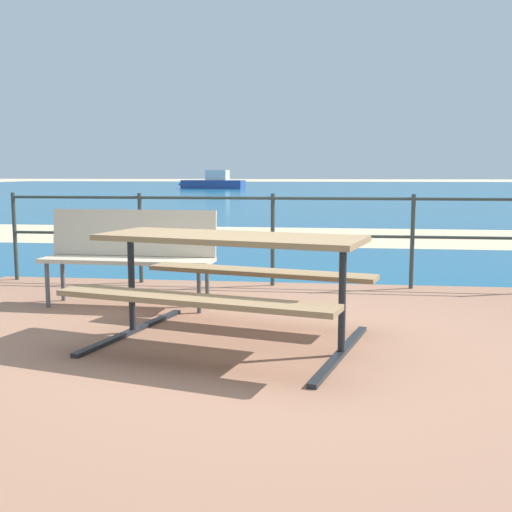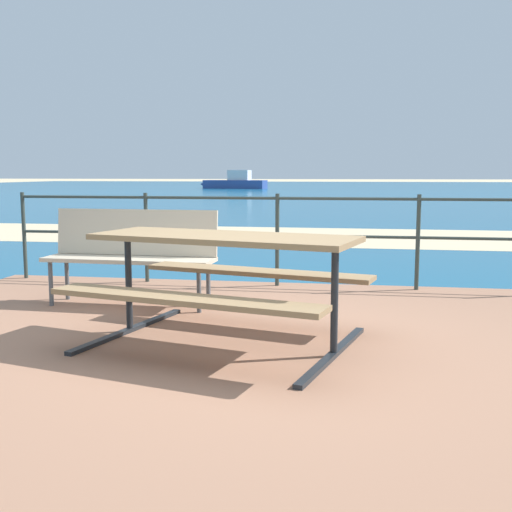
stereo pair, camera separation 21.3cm
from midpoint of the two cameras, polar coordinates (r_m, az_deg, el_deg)
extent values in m
plane|color=beige|center=(4.47, -2.94, -8.97)|extent=(240.00, 240.00, 0.00)
cube|color=#996B51|center=(4.46, -2.94, -8.61)|extent=(6.40, 5.20, 0.06)
cube|color=#145B84|center=(44.24, 6.20, 5.95)|extent=(90.00, 90.00, 0.01)
cube|color=beige|center=(12.56, 3.66, 1.82)|extent=(54.03, 4.18, 0.01)
cube|color=#8C704C|center=(4.38, -3.83, 1.67)|extent=(1.98, 1.11, 0.04)
cube|color=#8C704C|center=(3.92, -7.42, -4.00)|extent=(1.88, 0.71, 0.04)
cube|color=#8C704C|center=(4.95, -0.93, -1.49)|extent=(1.88, 0.71, 0.04)
cylinder|color=#1E2328|center=(4.83, -12.58, -2.51)|extent=(0.06, 0.06, 0.76)
cube|color=#1E2328|center=(4.91, -12.45, -6.72)|extent=(0.41, 1.40, 0.03)
cylinder|color=#1E2328|center=(4.16, 6.45, -4.00)|extent=(0.06, 0.06, 0.76)
cube|color=#1E2328|center=(4.25, 6.38, -8.85)|extent=(0.41, 1.40, 0.03)
cube|color=#BCAD93|center=(5.78, -12.76, -0.38)|extent=(1.59, 0.46, 0.04)
cube|color=#BCAD93|center=(5.92, -12.18, 2.11)|extent=(1.58, 0.13, 0.43)
cylinder|color=#4C5156|center=(5.99, -19.55, -2.45)|extent=(0.04, 0.04, 0.43)
cylinder|color=#4C5156|center=(6.25, -18.23, -1.98)|extent=(0.04, 0.04, 0.43)
cylinder|color=#4C5156|center=(5.45, -6.36, -3.01)|extent=(0.04, 0.04, 0.43)
cylinder|color=#4C5156|center=(5.74, -5.55, -2.46)|extent=(0.04, 0.04, 0.43)
cylinder|color=#2D3833|center=(7.63, -21.97, 1.68)|extent=(0.04, 0.04, 1.00)
cylinder|color=#2D3833|center=(7.03, -11.41, 1.62)|extent=(0.04, 0.04, 1.00)
cylinder|color=#2D3833|center=(6.71, 0.63, 1.49)|extent=(0.04, 0.04, 1.00)
cylinder|color=#2D3833|center=(6.71, 13.25, 1.28)|extent=(0.04, 0.04, 1.00)
cylinder|color=#2D3833|center=(6.68, 0.63, 5.32)|extent=(5.90, 0.03, 0.03)
cylinder|color=#2D3833|center=(6.71, 0.63, 1.91)|extent=(5.90, 0.03, 0.03)
cube|color=#2D478C|center=(50.21, -4.08, 6.56)|extent=(5.17, 2.15, 0.67)
cube|color=silver|center=(50.07, -3.68, 7.40)|extent=(1.84, 1.32, 0.80)
cone|color=#2D478C|center=(51.18, -7.01, 6.55)|extent=(0.58, 0.67, 0.60)
camera|label=1|loc=(0.11, -91.12, -0.15)|focal=43.65mm
camera|label=2|loc=(0.11, 88.88, 0.15)|focal=43.65mm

